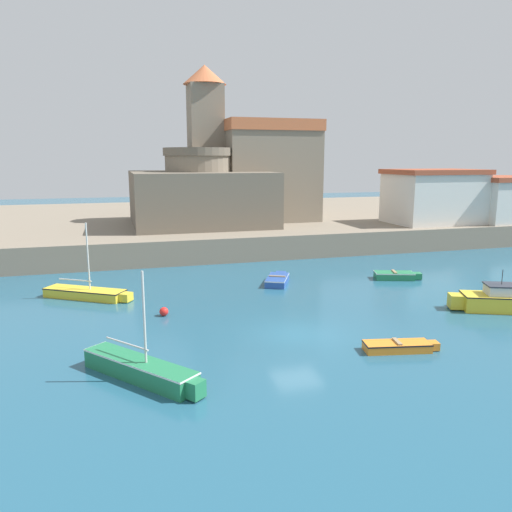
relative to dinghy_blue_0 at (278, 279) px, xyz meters
name	(u,v)px	position (x,y,z in m)	size (l,w,h in m)	color
ground_plane	(297,334)	(-2.44, -10.51, -0.29)	(200.00, 200.00, 0.00)	#235670
quay_seawall	(188,223)	(-2.44, 27.81, 0.81)	(120.00, 40.00, 2.19)	gray
dinghy_blue_0	(278,279)	(0.00, 0.00, 0.00)	(2.62, 3.77, 0.61)	#284C9E
motorboat_yellow_1	(501,300)	(10.77, -9.98, 0.33)	(5.68, 3.50, 2.52)	yellow
dinghy_green_2	(396,275)	(9.03, -1.21, 0.01)	(3.60, 2.17, 0.62)	#237A4C
sailboat_green_3	(141,369)	(-10.52, -13.78, 0.16)	(4.63, 5.46, 4.63)	#237A4C
sailboat_yellow_4	(87,293)	(-13.23, -0.29, 0.07)	(5.73, 4.21, 4.98)	yellow
dinghy_orange_5	(399,346)	(1.40, -13.98, -0.05)	(3.66, 1.62, 0.51)	orange
mooring_buoy	(164,312)	(-8.77, -5.47, -0.03)	(0.52, 0.52, 0.52)	red
church	(254,167)	(4.70, 23.12, 7.78)	(14.19, 14.54, 16.52)	gray
fortress	(200,195)	(-2.44, 18.72, 4.97)	(13.93, 13.93, 7.87)	#685E4F
harbor_shed_near_wharf	(501,199)	(29.56, 11.58, 4.37)	(7.40, 7.31, 4.89)	silver
harbor_shed_mid_row	(433,196)	(21.56, 12.37, 4.76)	(9.44, 6.97, 5.68)	silver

